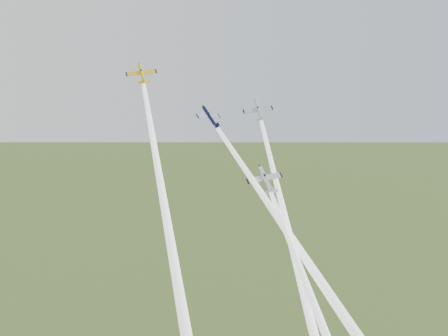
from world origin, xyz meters
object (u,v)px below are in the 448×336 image
at_px(plane_silver_right, 259,111).
at_px(plane_silver_low, 266,180).
at_px(plane_yellow, 142,74).
at_px(plane_navy, 210,117).

distance_m(plane_silver_right, plane_silver_low, 22.93).
height_order(plane_yellow, plane_navy, plane_yellow).
relative_size(plane_navy, plane_silver_right, 0.99).
bearing_deg(plane_silver_right, plane_navy, -146.33).
distance_m(plane_navy, plane_silver_right, 16.56).
xyz_separation_m(plane_yellow, plane_silver_right, (28.18, -2.20, -8.56)).
relative_size(plane_silver_right, plane_silver_low, 0.90).
bearing_deg(plane_navy, plane_yellow, 126.56).
bearing_deg(plane_navy, plane_silver_right, -3.21).
distance_m(plane_yellow, plane_silver_low, 35.02).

